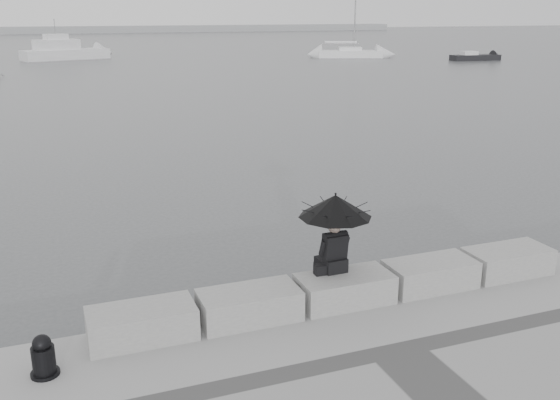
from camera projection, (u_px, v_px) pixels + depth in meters
name	position (u px, v px, depth m)	size (l,w,h in m)	color
ground	(332.00, 317.00, 11.16)	(360.00, 360.00, 0.00)	#444649
stone_block_far_left	(142.00, 324.00, 9.37)	(1.60, 0.80, 0.50)	gray
stone_block_left	(249.00, 305.00, 9.95)	(1.60, 0.80, 0.50)	gray
stone_block_centre	(345.00, 289.00, 10.54)	(1.60, 0.80, 0.50)	gray
stone_block_right	(430.00, 274.00, 11.12)	(1.60, 0.80, 0.50)	gray
stone_block_far_right	(507.00, 261.00, 11.70)	(1.60, 0.80, 0.50)	gray
seated_person	(335.00, 214.00, 10.36)	(1.23, 1.23, 1.39)	black
bag	(322.00, 269.00, 10.49)	(0.27, 0.15, 0.17)	black
mooring_bollard	(44.00, 359.00, 8.41)	(0.39, 0.39, 0.61)	black
distant_landmass	(16.00, 30.00, 146.13)	(180.00, 8.00, 2.80)	#929497
sailboat_right	(350.00, 53.00, 72.88)	(7.79, 4.91, 12.90)	white
motor_cruiser	(65.00, 51.00, 69.81)	(9.78, 5.59, 4.50)	white
small_motorboat	(475.00, 57.00, 68.79)	(5.69, 2.01, 1.10)	black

